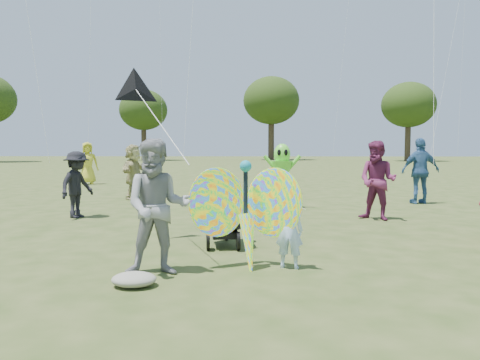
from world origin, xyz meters
The scene contains 15 objects.
ground centered at (0.00, 0.00, 0.00)m, with size 160.00×160.00×0.00m, color #51592B.
child_girl centered at (0.51, 0.10, 0.52)m, with size 0.38×0.25×1.04m, color #B4D5FF.
adult_man centered at (-1.20, -0.27, 0.87)m, with size 0.85×0.66×1.75m, color gray.
grey_bag centered at (-1.37, -0.81, 0.08)m, with size 0.53×0.43×0.17m, color gray.
crowd_b centered at (-4.10, 4.51, 0.77)m, with size 1.00×0.57×1.55m, color black.
crowd_c centered at (4.83, 7.54, 0.96)m, with size 1.12×0.47×1.91m, color #315987.
crowd_d centered at (-3.82, 8.46, 0.87)m, with size 1.61×0.51×1.74m, color tan.
crowd_e centered at (2.79, 4.40, 0.89)m, with size 0.87×0.68×1.79m, color #6C244B.
crowd_g centered at (-7.42, 14.30, 0.94)m, with size 0.91×0.60×1.87m, color gold.
crowd_j centered at (1.22, 17.19, 0.72)m, with size 1.34×0.43×1.44m, color #B567A3.
jogging_stroller centered at (-0.46, 1.56, 0.61)m, with size 0.58×1.09×1.09m.
butterfly_kite centered at (-0.06, 0.09, 0.72)m, with size 1.74×0.75×1.67m.
delta_kite_rig centered at (-2.01, 1.90, 2.63)m, with size 1.67×2.41×1.64m.
alien_kite centered at (0.76, 6.44, 0.97)m, with size 1.12×0.69×1.74m.
tree_line centered at (3.67, 44.99, 6.86)m, with size 91.78×33.60×10.79m.
Camera 1 is at (0.07, -6.17, 1.64)m, focal length 35.00 mm.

